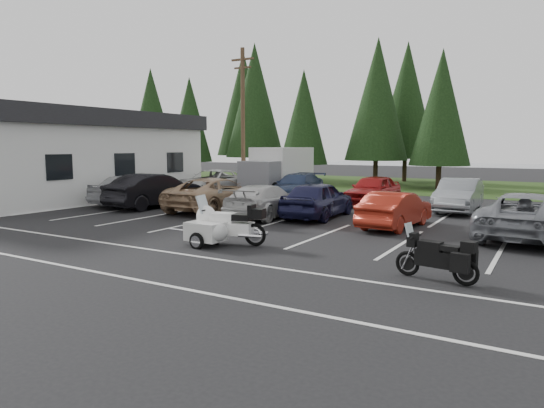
{
  "coord_description": "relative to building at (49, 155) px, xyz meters",
  "views": [
    {
      "loc": [
        7.16,
        -13.53,
        2.96
      ],
      "look_at": [
        -0.52,
        -0.5,
        1.16
      ],
      "focal_mm": 32.0,
      "sensor_mm": 36.0,
      "label": 1
    }
  ],
  "objects": [
    {
      "name": "car_near_3",
      "position": [
        14.66,
        -0.3,
        -1.76
      ],
      "size": [
        2.29,
        4.89,
        1.38
      ],
      "primitive_type": "imported",
      "rotation": [
        0.0,
        0.0,
        3.22
      ],
      "color": "#B8B8B6",
      "rests_on": "ground"
    },
    {
      "name": "stall_markings",
      "position": [
        18.0,
        -2.0,
        -2.45
      ],
      "size": [
        32.0,
        16.0,
        0.01
      ],
      "primitive_type": "cube",
      "color": "silver",
      "rests_on": "ground"
    },
    {
      "name": "car_near_6",
      "position": [
        24.39,
        -0.07,
        -1.71
      ],
      "size": [
        2.86,
        5.52,
        1.49
      ],
      "primitive_type": "imported",
      "rotation": [
        0.0,
        0.0,
        3.07
      ],
      "color": "slate",
      "rests_on": "ground"
    },
    {
      "name": "conifer_back_b",
      "position": [
        14.0,
        23.5,
        4.32
      ],
      "size": [
        4.97,
        4.97,
        11.58
      ],
      "color": "#332316",
      "rests_on": "ground"
    },
    {
      "name": "conifer_2",
      "position": [
        2.0,
        18.8,
        4.5
      ],
      "size": [
        5.1,
        5.1,
        11.89
      ],
      "color": "#332316",
      "rests_on": "ground"
    },
    {
      "name": "car_near_1",
      "position": [
        8.26,
        -0.16,
        -1.62
      ],
      "size": [
        2.11,
        5.13,
        1.65
      ],
      "primitive_type": "imported",
      "rotation": [
        0.0,
        0.0,
        3.07
      ],
      "color": "black",
      "rests_on": "ground"
    },
    {
      "name": "touring_motorcycle",
      "position": [
        16.64,
        -5.71,
        -1.7
      ],
      "size": [
        2.82,
        1.35,
        1.5
      ],
      "primitive_type": null,
      "rotation": [
        0.0,
        0.0,
        0.2
      ],
      "color": "white",
      "rests_on": "ground"
    },
    {
      "name": "cargo_trailer",
      "position": [
        16.24,
        -6.29,
        -2.08
      ],
      "size": [
        1.61,
        0.92,
        0.74
      ],
      "primitive_type": null,
      "rotation": [
        0.0,
        0.0,
        -0.02
      ],
      "color": "silver",
      "rests_on": "ground"
    },
    {
      "name": "car_far_0",
      "position": [
        7.46,
        5.56,
        -1.66
      ],
      "size": [
        2.81,
        5.77,
        1.58
      ],
      "primitive_type": "imported",
      "rotation": [
        0.0,
        0.0,
        0.03
      ],
      "color": "silver",
      "rests_on": "ground"
    },
    {
      "name": "conifer_back_a",
      "position": [
        -2.0,
        23.0,
        4.74
      ],
      "size": [
        5.28,
        5.28,
        12.3
      ],
      "color": "#332316",
      "rests_on": "ground"
    },
    {
      "name": "conifer_5",
      "position": [
        18.0,
        17.6,
        3.18
      ],
      "size": [
        4.14,
        4.14,
        9.63
      ],
      "color": "#332316",
      "rests_on": "ground"
    },
    {
      "name": "car_near_2",
      "position": [
        11.65,
        0.34,
        -1.68
      ],
      "size": [
        2.69,
        5.59,
        1.54
      ],
      "primitive_type": "imported",
      "rotation": [
        0.0,
        0.0,
        3.17
      ],
      "color": "#997959",
      "rests_on": "ground"
    },
    {
      "name": "conifer_3",
      "position": [
        7.5,
        17.4,
        2.82
      ],
      "size": [
        3.87,
        3.87,
        9.02
      ],
      "color": "#332316",
      "rests_on": "ground"
    },
    {
      "name": "building",
      "position": [
        0.0,
        0.0,
        0.0
      ],
      "size": [
        10.6,
        15.6,
        4.9
      ],
      "primitive_type": null,
      "color": "white",
      "rests_on": "ground"
    },
    {
      "name": "car_far_3",
      "position": [
        21.36,
        5.68,
        -1.7
      ],
      "size": [
        1.64,
        4.59,
        1.51
      ],
      "primitive_type": "imported",
      "rotation": [
        0.0,
        0.0,
        0.01
      ],
      "color": "gray",
      "rests_on": "ground"
    },
    {
      "name": "ground",
      "position": [
        18.0,
        -4.0,
        -2.45
      ],
      "size": [
        120.0,
        120.0,
        0.0
      ],
      "primitive_type": "plane",
      "color": "black",
      "rests_on": "ground"
    },
    {
      "name": "box_truck",
      "position": [
        10.0,
        8.5,
        -1.0
      ],
      "size": [
        2.4,
        5.6,
        2.9
      ],
      "primitive_type": null,
      "color": "silver",
      "rests_on": "ground"
    },
    {
      "name": "lake_water",
      "position": [
        22.0,
        51.0,
        -2.45
      ],
      "size": [
        70.0,
        50.0,
        0.02
      ],
      "primitive_type": "cube",
      "color": "slate",
      "rests_on": "ground"
    },
    {
      "name": "car_near_4",
      "position": [
        16.64,
        0.69,
        -1.68
      ],
      "size": [
        2.02,
        4.61,
        1.55
      ],
      "primitive_type": "imported",
      "rotation": [
        0.0,
        0.0,
        3.18
      ],
      "color": "#161637",
      "rests_on": "ground"
    },
    {
      "name": "conifer_1",
      "position": [
        -4.0,
        17.2,
        2.94
      ],
      "size": [
        3.96,
        3.96,
        9.22
      ],
      "color": "#332316",
      "rests_on": "ground"
    },
    {
      "name": "utility_pole",
      "position": [
        8.0,
        8.0,
        2.25
      ],
      "size": [
        1.6,
        0.26,
        9.0
      ],
      "color": "#473321",
      "rests_on": "ground"
    },
    {
      "name": "conifer_0",
      "position": [
        -10.0,
        18.5,
        3.78
      ],
      "size": [
        4.58,
        4.58,
        10.66
      ],
      "color": "#332316",
      "rests_on": "ground"
    },
    {
      "name": "car_far_1",
      "position": [
        12.68,
        6.37,
        -1.72
      ],
      "size": [
        2.5,
        5.18,
        1.45
      ],
      "primitive_type": "imported",
      "rotation": [
        0.0,
        0.0,
        0.1
      ],
      "color": "#1D2A48",
      "rests_on": "ground"
    },
    {
      "name": "conifer_4",
      "position": [
        13.0,
        18.9,
        4.08
      ],
      "size": [
        4.8,
        4.8,
        11.17
      ],
      "color": "#332316",
      "rests_on": "ground"
    },
    {
      "name": "car_far_2",
      "position": [
        17.12,
        6.22,
        -1.69
      ],
      "size": [
        2.0,
        4.54,
        1.52
      ],
      "primitive_type": "imported",
      "rotation": [
        0.0,
        0.0,
        -0.04
      ],
      "color": "maroon",
      "rests_on": "ground"
    },
    {
      "name": "car_near_0",
      "position": [
        6.66,
        0.09,
        -1.63
      ],
      "size": [
        2.16,
        4.89,
        1.64
      ],
      "primitive_type": "imported",
      "rotation": [
        0.0,
        0.0,
        3.1
      ],
      "color": "#B8B9BD",
      "rests_on": "ground"
    },
    {
      "name": "adventure_motorcycle",
      "position": [
        22.96,
        -6.66,
        -1.82
      ],
      "size": [
        2.16,
        1.04,
        1.26
      ],
      "primitive_type": null,
      "rotation": [
        0.0,
        0.0,
        -0.16
      ],
      "color": "black",
      "rests_on": "ground"
    },
    {
      "name": "car_near_5",
      "position": [
        20.13,
        -0.1,
        -1.78
      ],
      "size": [
        1.78,
        4.16,
        1.33
      ],
      "primitive_type": "imported",
      "rotation": [
        0.0,
        0.0,
        3.05
      ],
      "color": "maroon",
      "rests_on": "ground"
    },
    {
      "name": "grass_strip",
      "position": [
        18.0,
        20.0,
        -2.45
      ],
      "size": [
        80.0,
        16.0,
        0.01
      ],
      "primitive_type": "cube",
      "color": "#1D3811",
      "rests_on": "ground"
    }
  ]
}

